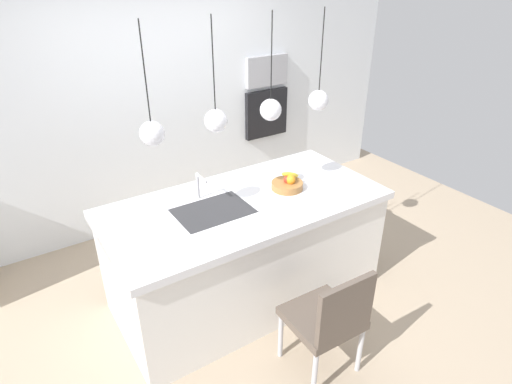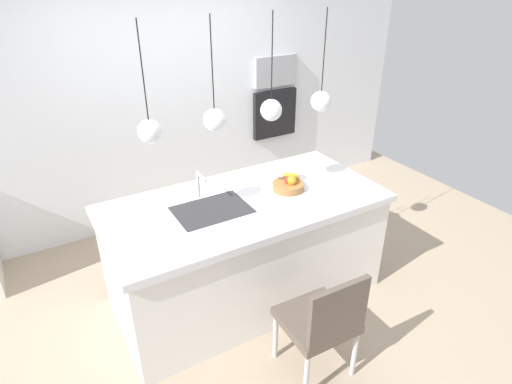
% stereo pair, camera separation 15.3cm
% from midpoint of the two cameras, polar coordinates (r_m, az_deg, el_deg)
% --- Properties ---
extents(floor, '(6.60, 6.60, 0.00)m').
position_cam_midpoint_polar(floor, '(3.92, -2.41, -13.15)').
color(floor, tan).
rests_on(floor, ground).
extents(back_wall, '(6.00, 0.10, 2.60)m').
position_cam_midpoint_polar(back_wall, '(4.64, -13.51, 11.24)').
color(back_wall, white).
rests_on(back_wall, ground).
extents(kitchen_island, '(2.22, 1.07, 0.93)m').
position_cam_midpoint_polar(kitchen_island, '(3.63, -2.55, -7.59)').
color(kitchen_island, white).
rests_on(kitchen_island, ground).
extents(sink_basin, '(0.56, 0.40, 0.02)m').
position_cam_midpoint_polar(sink_basin, '(3.27, -7.05, -2.59)').
color(sink_basin, '#2D2D30').
rests_on(sink_basin, kitchen_island).
extents(faucet, '(0.02, 0.17, 0.22)m').
position_cam_midpoint_polar(faucet, '(3.37, -8.84, 1.12)').
color(faucet, silver).
rests_on(faucet, kitchen_island).
extents(fruit_bowl, '(0.26, 0.26, 0.16)m').
position_cam_midpoint_polar(fruit_bowl, '(3.55, 3.01, 1.11)').
color(fruit_bowl, '#9E6B38').
rests_on(fruit_bowl, kitchen_island).
extents(microwave, '(0.54, 0.08, 0.34)m').
position_cam_midpoint_polar(microwave, '(5.08, 0.49, 15.76)').
color(microwave, '#9E9EA3').
rests_on(microwave, back_wall).
extents(oven, '(0.56, 0.08, 0.56)m').
position_cam_midpoint_polar(oven, '(5.21, 0.47, 10.38)').
color(oven, black).
rests_on(oven, back_wall).
extents(chair_near, '(0.47, 0.47, 0.88)m').
position_cam_midpoint_polar(chair_near, '(3.01, 8.17, -16.18)').
color(chair_near, brown).
rests_on(chair_near, ground).
extents(pendant_light_left, '(0.16, 0.16, 0.76)m').
position_cam_midpoint_polar(pendant_light_left, '(2.84, -15.15, 7.54)').
color(pendant_light_left, silver).
extents(pendant_light_center_left, '(0.16, 0.16, 0.76)m').
position_cam_midpoint_polar(pendant_light_center_left, '(3.00, -6.83, 9.40)').
color(pendant_light_center_left, silver).
extents(pendant_light_center_right, '(0.16, 0.16, 0.76)m').
position_cam_midpoint_polar(pendant_light_center_right, '(3.22, 0.57, 10.88)').
color(pendant_light_center_right, silver).
extents(pendant_light_right, '(0.16, 0.16, 0.76)m').
position_cam_midpoint_polar(pendant_light_right, '(3.48, 7.00, 12.01)').
color(pendant_light_right, silver).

